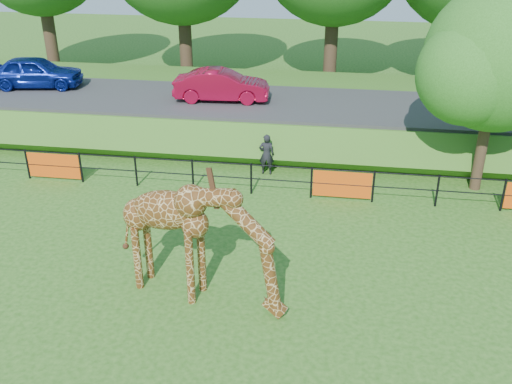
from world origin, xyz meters
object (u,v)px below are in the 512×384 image
at_px(giraffe, 200,242).
at_px(visitor, 267,154).
at_px(tree_east, 500,64).
at_px(car_blue, 35,72).
at_px(car_red, 222,85).

relative_size(giraffe, visitor, 2.89).
bearing_deg(tree_east, car_blue, 165.11).
relative_size(car_blue, car_red, 1.04).
bearing_deg(visitor, car_blue, -24.81).
bearing_deg(giraffe, tree_east, 58.35).
distance_m(car_red, visitor, 4.97).
xyz_separation_m(car_blue, tree_east, (18.54, -4.93, 2.16)).
height_order(car_blue, tree_east, tree_east).
height_order(car_blue, visitor, car_blue).
xyz_separation_m(giraffe, car_blue, (-10.71, 12.47, 0.57)).
distance_m(giraffe, visitor, 7.70).
distance_m(car_blue, tree_east, 19.30).
relative_size(car_blue, visitor, 2.74).
relative_size(giraffe, car_blue, 1.05).
height_order(car_blue, car_red, car_blue).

